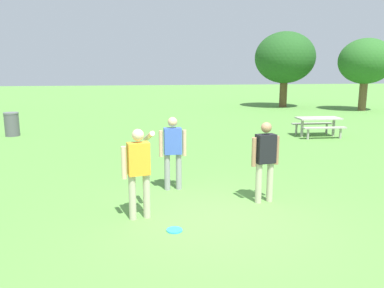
% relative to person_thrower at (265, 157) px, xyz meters
% --- Properties ---
extents(ground_plane, '(120.00, 120.00, 0.00)m').
position_rel_person_thrower_xyz_m(ground_plane, '(-1.12, -0.78, -0.94)').
color(ground_plane, '#568E3D').
extents(person_thrower, '(0.60, 0.28, 1.64)m').
position_rel_person_thrower_xyz_m(person_thrower, '(0.00, 0.00, 0.00)').
color(person_thrower, '#B7AD93').
rests_on(person_thrower, ground).
extents(person_catcher, '(0.60, 0.75, 1.64)m').
position_rel_person_thrower_xyz_m(person_catcher, '(-2.52, -0.43, 0.02)').
color(person_catcher, '#B7AD93').
rests_on(person_catcher, ground).
extents(person_bystander, '(0.61, 0.22, 1.64)m').
position_rel_person_thrower_xyz_m(person_bystander, '(-1.72, 1.13, 0.00)').
color(person_bystander, gray).
rests_on(person_bystander, ground).
extents(frisbee, '(0.26, 0.26, 0.03)m').
position_rel_person_thrower_xyz_m(frisbee, '(-1.98, -1.10, -0.93)').
color(frisbee, '#2D9EDB').
rests_on(frisbee, ground).
extents(picnic_table_near, '(1.77, 1.51, 0.77)m').
position_rel_person_thrower_xyz_m(picnic_table_near, '(4.88, 6.99, -0.38)').
color(picnic_table_near, '#B2ADA3').
rests_on(picnic_table_near, ground).
extents(trash_can_beside_table, '(0.59, 0.59, 0.96)m').
position_rel_person_thrower_xyz_m(trash_can_beside_table, '(-7.26, 9.24, -0.46)').
color(trash_can_beside_table, '#515156').
rests_on(trash_can_beside_table, ground).
extents(tree_broad_center, '(4.19, 4.19, 5.26)m').
position_rel_person_thrower_xyz_m(tree_broad_center, '(8.43, 18.77, 2.51)').
color(tree_broad_center, brown).
rests_on(tree_broad_center, ground).
extents(tree_far_right, '(3.41, 3.41, 4.63)m').
position_rel_person_thrower_xyz_m(tree_far_right, '(12.62, 15.68, 2.21)').
color(tree_far_right, brown).
rests_on(tree_far_right, ground).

